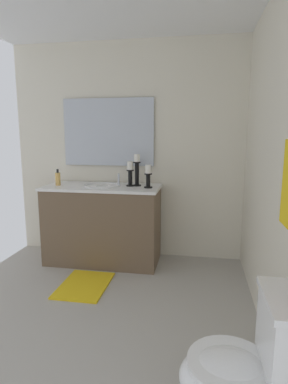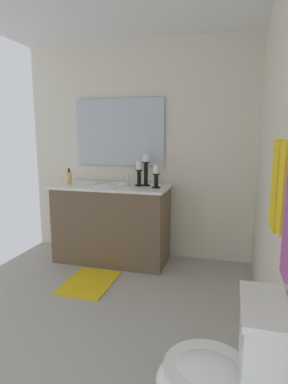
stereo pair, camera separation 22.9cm
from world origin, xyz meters
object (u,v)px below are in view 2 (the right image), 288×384
Objects in this scene: candle_holder_tall at (156,176)px; bath_mat at (90,283)px; candle_holder_mid at (139,173)px; towel_near_vanity at (277,185)px; mirror at (119,132)px; candle_holder_short at (146,169)px; sink_basin at (112,189)px; vanity_cabinet at (112,223)px; toilet at (222,380)px; soap_bottle at (69,178)px; towel_center at (284,187)px.

candle_holder_tall is 0.40× the size of bath_mat.
towel_near_vanity is at bearing 34.42° from candle_holder_mid.
candle_holder_mid is 1.24m from bath_mat.
candle_holder_mid is (0.24, 0.31, -0.44)m from mirror.
mirror is 0.59m from candle_holder_short.
towel_near_vanity is at bearing 41.58° from sink_basin.
bath_mat is (0.62, -0.00, -0.82)m from sink_basin.
candle_holder_mid is (-0.04, 0.31, 0.58)m from vanity_cabinet.
towel_near_vanity reaches higher than sink_basin.
candle_holder_mid is (0.02, -0.07, -0.04)m from candle_holder_short.
candle_holder_short is at bearing -156.27° from toilet.
mirror is 5.90× the size of soap_bottle.
vanity_cabinet is 0.39m from sink_basin.
bath_mat is (-1.36, -1.28, -0.36)m from toilet.
soap_bottle is 0.30× the size of bath_mat.
candle_holder_short reaches higher than vanity_cabinet.
candle_holder_tall is at bearing -149.45° from towel_near_vanity.
soap_bottle is at bearing -132.71° from towel_center.
soap_bottle is at bearing -84.16° from vanity_cabinet.
towel_near_vanity is (1.62, 1.97, 0.24)m from soap_bottle.
towel_center is at bearing 29.68° from candle_holder_short.
bath_mat is (0.59, -0.52, -0.99)m from candle_holder_tall.
towel_near_vanity is at bearing 180.00° from towel_center.
towel_near_vanity is at bearing 41.59° from vanity_cabinet.
towel_center is at bearing 38.39° from sink_basin.
sink_basin is 2.40m from toilet.
mirror is at bearing -142.76° from towel_near_vanity.
vanity_cabinet is at bearing -0.01° from mirror.
soap_bottle is (0.01, -1.01, -0.05)m from candle_holder_tall.
candle_holder_tall is at bearing 53.34° from candle_holder_short.
mirror is 2.81m from toilet.
candle_holder_short is 0.82× the size of towel_near_vanity.
towel_center is at bearing 27.73° from candle_holder_tall.
mirror is 3.07× the size of candle_holder_short.
towel_near_vanity is (1.63, 0.96, 0.19)m from candle_holder_tall.
towel_center reaches higher than toilet.
mirror is 2.52× the size of towel_near_vanity.
candle_holder_tall is at bearing 58.61° from mirror.
sink_basin is 0.51m from soap_bottle.
towel_center is 2.28m from bath_mat.
sink_basin is 2.42m from towel_center.
toilet is 1.25× the size of bath_mat.
candle_holder_short is 1.29× the size of candle_holder_mid.
soap_bottle is (0.05, -0.49, 0.11)m from sink_basin.
soap_bottle is at bearing -56.01° from mirror.
vanity_cabinet is 0.73m from candle_holder_short.
towel_near_vanity reaches higher than vanity_cabinet.
candle_holder_tall is 0.58× the size of towel_near_vanity.
mirror reaches higher than sink_basin.
vanity_cabinet is at bearing -141.59° from towel_center.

